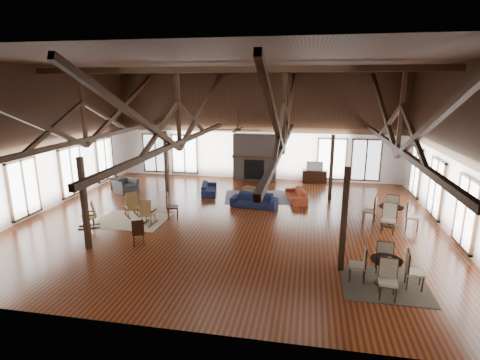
% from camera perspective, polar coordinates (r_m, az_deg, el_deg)
% --- Properties ---
extents(floor, '(16.00, 16.00, 0.00)m').
position_cam_1_polar(floor, '(14.98, -1.46, -6.07)').
color(floor, '#603114').
rests_on(floor, ground).
extents(ceiling, '(16.00, 14.00, 0.02)m').
position_cam_1_polar(ceiling, '(14.08, -1.62, 17.50)').
color(ceiling, black).
rests_on(ceiling, wall_back).
extents(wall_back, '(16.00, 0.02, 6.00)m').
position_cam_1_polar(wall_back, '(21.06, 2.48, 8.21)').
color(wall_back, white).
rests_on(wall_back, floor).
extents(wall_front, '(16.00, 0.02, 6.00)m').
position_cam_1_polar(wall_front, '(7.67, -12.52, -2.68)').
color(wall_front, white).
rests_on(wall_front, floor).
extents(wall_left, '(0.02, 14.00, 6.00)m').
position_cam_1_polar(wall_left, '(17.70, -27.90, 5.46)').
color(wall_left, white).
rests_on(wall_left, floor).
extents(wall_right, '(0.02, 14.00, 6.00)m').
position_cam_1_polar(wall_right, '(14.80, 30.44, 3.75)').
color(wall_right, white).
rests_on(wall_right, floor).
extents(roof_truss, '(15.60, 14.07, 3.14)m').
position_cam_1_polar(roof_truss, '(14.10, -1.57, 9.48)').
color(roof_truss, black).
rests_on(roof_truss, wall_back).
extents(post_grid, '(8.16, 7.16, 3.05)m').
position_cam_1_polar(post_grid, '(14.52, -1.50, -0.41)').
color(post_grid, black).
rests_on(post_grid, floor).
extents(fireplace, '(2.50, 0.69, 2.60)m').
position_cam_1_polar(fireplace, '(20.99, 2.30, 3.47)').
color(fireplace, '#62554A').
rests_on(fireplace, floor).
extents(ceiling_fan, '(1.60, 1.60, 0.75)m').
position_cam_1_polar(ceiling_fan, '(13.06, -0.32, 7.81)').
color(ceiling_fan, black).
rests_on(ceiling_fan, roof_truss).
extents(sofa_navy_front, '(2.10, 1.04, 0.59)m').
position_cam_1_polar(sofa_navy_front, '(16.47, 2.16, -3.10)').
color(sofa_navy_front, '#121732').
rests_on(sofa_navy_front, floor).
extents(sofa_navy_left, '(1.88, 1.05, 0.52)m').
position_cam_1_polar(sofa_navy_left, '(18.52, -4.73, -1.29)').
color(sofa_navy_left, '#141A38').
rests_on(sofa_navy_left, floor).
extents(sofa_orange, '(1.95, 1.14, 0.54)m').
position_cam_1_polar(sofa_orange, '(17.53, 8.57, -2.27)').
color(sofa_orange, maroon).
rests_on(sofa_orange, floor).
extents(coffee_table, '(1.31, 0.91, 0.46)m').
position_cam_1_polar(coffee_table, '(17.81, 2.30, -1.41)').
color(coffee_table, brown).
rests_on(coffee_table, floor).
extents(vase, '(0.20, 0.20, 0.17)m').
position_cam_1_polar(vase, '(17.84, 2.67, -0.91)').
color(vase, '#B2B2B2').
rests_on(vase, coffee_table).
extents(armchair, '(1.32, 1.26, 0.67)m').
position_cam_1_polar(armchair, '(19.45, -17.07, -0.89)').
color(armchair, '#2C2C2F').
rests_on(armchair, floor).
extents(side_table_lamp, '(0.48, 0.48, 1.22)m').
position_cam_1_polar(side_table_lamp, '(20.27, -18.33, -0.03)').
color(side_table_lamp, black).
rests_on(side_table_lamp, floor).
extents(rocking_chair_a, '(0.86, 0.88, 1.04)m').
position_cam_1_polar(rocking_chair_a, '(15.80, -16.17, -3.69)').
color(rocking_chair_a, olive).
rests_on(rocking_chair_a, floor).
extents(rocking_chair_b, '(0.47, 0.80, 1.01)m').
position_cam_1_polar(rocking_chair_b, '(14.72, -14.00, -4.89)').
color(rocking_chair_b, olive).
rests_on(rocking_chair_b, floor).
extents(rocking_chair_c, '(0.87, 0.72, 0.99)m').
position_cam_1_polar(rocking_chair_c, '(15.15, -21.76, -5.00)').
color(rocking_chair_c, olive).
rests_on(rocking_chair_c, floor).
extents(side_chair_a, '(0.56, 0.56, 1.06)m').
position_cam_1_polar(side_chair_a, '(15.19, -10.64, -3.58)').
color(side_chair_a, black).
rests_on(side_chair_a, floor).
extents(side_chair_b, '(0.52, 0.52, 0.92)m').
position_cam_1_polar(side_chair_b, '(12.91, -15.26, -7.44)').
color(side_chair_b, black).
rests_on(side_chair_b, floor).
extents(cafe_table_near, '(1.93, 1.93, 0.99)m').
position_cam_1_polar(cafe_table_near, '(10.93, 21.33, -12.24)').
color(cafe_table_near, black).
rests_on(cafe_table_near, floor).
extents(cafe_table_far, '(2.09, 2.09, 1.07)m').
position_cam_1_polar(cafe_table_far, '(15.28, 21.97, -4.60)').
color(cafe_table_far, black).
rests_on(cafe_table_far, floor).
extents(cup_near, '(0.16, 0.16, 0.10)m').
position_cam_1_polar(cup_near, '(10.75, 21.85, -11.15)').
color(cup_near, '#B2B2B2').
rests_on(cup_near, cafe_table_near).
extents(cup_far, '(0.11, 0.11, 0.09)m').
position_cam_1_polar(cup_far, '(15.30, 22.23, -3.50)').
color(cup_far, '#B2B2B2').
rests_on(cup_far, cafe_table_far).
extents(tv_console, '(1.32, 0.49, 0.66)m').
position_cam_1_polar(tv_console, '(21.06, 11.29, 0.57)').
color(tv_console, black).
rests_on(tv_console, floor).
extents(television, '(0.89, 0.14, 0.51)m').
position_cam_1_polar(television, '(20.93, 11.33, 2.13)').
color(television, '#B2B2B2').
rests_on(television, tv_console).
extents(rug_tan, '(2.66, 2.10, 0.01)m').
position_cam_1_polar(rug_tan, '(15.50, -16.17, -5.92)').
color(rug_tan, '#CCBD8D').
rests_on(rug_tan, floor).
extents(rug_navy, '(3.41, 2.79, 0.01)m').
position_cam_1_polar(rug_navy, '(17.92, 2.68, -2.63)').
color(rug_navy, '#1B264B').
rests_on(rug_navy, floor).
extents(rug_dark, '(2.25, 2.04, 0.01)m').
position_cam_1_polar(rug_dark, '(11.15, 21.15, -14.51)').
color(rug_dark, black).
rests_on(rug_dark, floor).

